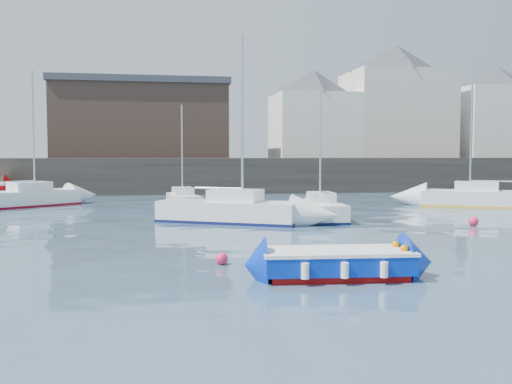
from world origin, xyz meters
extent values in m
plane|color=#2D4760|center=(0.00, 0.00, 0.00)|extent=(220.00, 220.00, 0.00)
cube|color=#28231E|center=(0.00, 35.00, 1.50)|extent=(90.00, 5.00, 3.00)
cube|color=#28231E|center=(0.00, 53.00, 1.40)|extent=(90.00, 32.00, 2.80)
cube|color=beige|center=(20.00, 42.00, 7.30)|extent=(10.00, 8.00, 9.00)
pyramid|color=#3A3D44|center=(20.00, 42.00, 13.20)|extent=(13.36, 13.36, 2.80)
cube|color=white|center=(31.00, 41.50, 6.55)|extent=(9.00, 7.00, 7.50)
pyramid|color=#3A3D44|center=(31.00, 41.50, 11.53)|extent=(11.88, 11.88, 2.45)
cube|color=white|center=(11.00, 41.50, 6.05)|extent=(8.00, 7.00, 6.50)
pyramid|color=#3A3D44|center=(11.00, 41.50, 10.53)|extent=(11.14, 11.14, 2.45)
cube|color=#3D2D26|center=(-6.00, 43.00, 6.30)|extent=(16.00, 10.00, 7.00)
cube|color=#3A3D44|center=(-6.00, 43.00, 10.10)|extent=(16.40, 10.40, 0.60)
cube|color=#9D0707|center=(0.05, -0.07, 0.09)|extent=(3.65, 1.74, 0.18)
cube|color=#032AB2|center=(0.05, -0.07, 0.42)|extent=(3.98, 1.97, 0.48)
cube|color=white|center=(0.05, -0.07, 0.70)|extent=(4.06, 2.01, 0.09)
cube|color=white|center=(0.05, -0.07, 0.50)|extent=(3.17, 1.41, 0.44)
cube|color=tan|center=(0.05, -0.07, 0.61)|extent=(0.37, 1.17, 0.07)
cylinder|color=white|center=(-0.86, 0.94, 0.39)|extent=(0.20, 0.20, 0.39)
cylinder|color=white|center=(-1.02, -0.91, 0.39)|extent=(0.20, 0.20, 0.39)
cylinder|color=white|center=(0.12, 0.86, 0.39)|extent=(0.20, 0.20, 0.39)
cylinder|color=white|center=(-0.03, -0.99, 0.39)|extent=(0.20, 0.20, 0.39)
cylinder|color=white|center=(1.11, 0.77, 0.39)|extent=(0.20, 0.20, 0.39)
cylinder|color=white|center=(0.96, -1.07, 0.39)|extent=(0.20, 0.20, 0.39)
cube|color=white|center=(-1.18, 12.77, 0.51)|extent=(7.02, 5.12, 1.02)
cube|color=#0F1445|center=(-1.18, 12.77, 0.07)|extent=(7.09, 5.17, 0.14)
cube|color=white|center=(-0.88, 12.61, 1.30)|extent=(2.87, 2.56, 0.57)
cylinder|color=silver|center=(-0.58, 12.45, 4.93)|extent=(0.11, 0.11, 7.82)
cube|color=white|center=(3.57, 13.18, 0.44)|extent=(1.82, 4.94, 0.88)
cube|color=#061039|center=(3.57, 13.18, 0.06)|extent=(1.84, 4.99, 0.12)
cube|color=white|center=(3.58, 13.42, 1.12)|extent=(1.26, 1.76, 0.49)
cylinder|color=silver|center=(3.60, 13.67, 3.67)|extent=(0.10, 0.10, 5.59)
cube|color=white|center=(15.54, 18.45, 0.50)|extent=(7.47, 5.60, 1.01)
cube|color=gold|center=(15.54, 18.45, 0.07)|extent=(7.54, 5.66, 0.13)
cube|color=white|center=(15.22, 18.63, 1.29)|extent=(3.07, 2.77, 0.56)
cylinder|color=silver|center=(14.90, 18.81, 5.18)|extent=(0.11, 0.11, 8.36)
cube|color=white|center=(-2.97, 21.21, 0.40)|extent=(2.07, 4.99, 0.79)
cube|color=gold|center=(-2.97, 21.21, 0.05)|extent=(2.09, 5.04, 0.11)
cube|color=white|center=(-3.00, 21.45, 1.01)|extent=(1.34, 1.81, 0.44)
cylinder|color=silver|center=(-3.02, 21.69, 3.58)|extent=(0.09, 0.09, 5.57)
cube|color=white|center=(-12.79, 23.43, 0.50)|extent=(6.47, 5.83, 0.99)
cube|color=maroon|center=(-12.79, 23.43, 0.07)|extent=(6.54, 5.89, 0.13)
cube|color=white|center=(-12.53, 23.64, 1.27)|extent=(2.80, 2.70, 0.55)
cylinder|color=silver|center=(-12.27, 23.85, 4.80)|extent=(0.11, 0.11, 7.62)
sphere|color=#EF2455|center=(-2.72, 2.27, 0.00)|extent=(0.38, 0.38, 0.38)
sphere|color=#EF2455|center=(9.69, 9.57, 0.00)|extent=(0.45, 0.45, 0.45)
sphere|color=#EF2455|center=(-4.40, 18.00, 0.00)|extent=(0.35, 0.35, 0.35)
camera|label=1|loc=(-4.56, -14.28, 3.21)|focal=40.00mm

